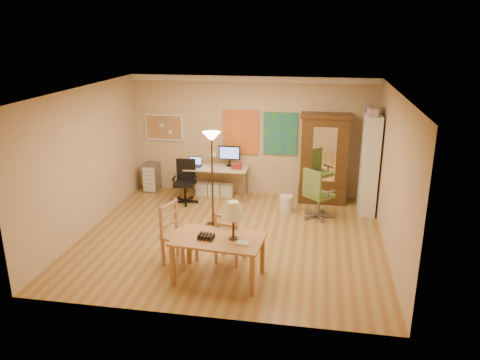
% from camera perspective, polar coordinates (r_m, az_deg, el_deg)
% --- Properties ---
extents(floor, '(5.50, 5.50, 0.00)m').
position_cam_1_polar(floor, '(8.72, -1.04, -7.05)').
color(floor, olive).
rests_on(floor, ground).
extents(crown_molding, '(5.50, 0.08, 0.12)m').
position_cam_1_polar(crown_molding, '(10.37, 1.46, 12.22)').
color(crown_molding, white).
rests_on(crown_molding, floor).
extents(corkboard, '(0.90, 0.04, 0.62)m').
position_cam_1_polar(corkboard, '(11.03, -9.23, 6.36)').
color(corkboard, '#A46E4D').
rests_on(corkboard, floor).
extents(art_panel_left, '(0.80, 0.04, 1.00)m').
position_cam_1_polar(art_panel_left, '(10.61, 0.08, 5.85)').
color(art_panel_left, gold).
rests_on(art_panel_left, floor).
extents(art_panel_right, '(0.75, 0.04, 0.95)m').
position_cam_1_polar(art_panel_right, '(10.50, 4.95, 5.65)').
color(art_panel_right, '#23638F').
rests_on(art_panel_right, floor).
extents(dining_table, '(1.42, 0.94, 1.27)m').
position_cam_1_polar(dining_table, '(7.05, -2.01, -6.19)').
color(dining_table, '#905C2F').
rests_on(dining_table, floor).
extents(ladder_chair_back, '(0.49, 0.47, 0.90)m').
position_cam_1_polar(ladder_chair_back, '(7.71, -1.31, -7.11)').
color(ladder_chair_back, '#A9774D').
rests_on(ladder_chair_back, floor).
extents(ladder_chair_left, '(0.58, 0.59, 1.03)m').
position_cam_1_polar(ladder_chair_left, '(7.73, -7.60, -6.74)').
color(ladder_chair_left, '#A9774D').
rests_on(ladder_chair_left, floor).
extents(torchiere_lamp, '(0.34, 0.34, 1.87)m').
position_cam_1_polar(torchiere_lamp, '(8.75, -3.46, 3.48)').
color(torchiere_lamp, '#3A2617').
rests_on(torchiere_lamp, floor).
extents(computer_desk, '(1.55, 0.68, 1.17)m').
position_cam_1_polar(computer_desk, '(10.67, -3.01, 0.22)').
color(computer_desk, '#C0B38C').
rests_on(computer_desk, floor).
extents(office_chair_black, '(0.59, 0.59, 0.96)m').
position_cam_1_polar(office_chair_black, '(10.40, -6.68, -1.38)').
color(office_chair_black, black).
rests_on(office_chair_black, floor).
extents(office_chair_green, '(0.67, 0.67, 1.05)m').
position_cam_1_polar(office_chair_green, '(9.62, 9.38, -3.00)').
color(office_chair_green, slate).
rests_on(office_chair_green, floor).
extents(drawer_cart, '(0.33, 0.40, 0.67)m').
position_cam_1_polar(drawer_cart, '(11.26, -10.73, 0.37)').
color(drawer_cart, slate).
rests_on(drawer_cart, floor).
extents(armoire, '(1.07, 0.51, 1.97)m').
position_cam_1_polar(armoire, '(10.39, 10.16, 1.90)').
color(armoire, '#3D2410').
rests_on(armoire, floor).
extents(bookshelf, '(0.31, 0.83, 2.06)m').
position_cam_1_polar(bookshelf, '(9.97, 15.47, 1.87)').
color(bookshelf, white).
rests_on(bookshelf, floor).
extents(wastebin, '(0.28, 0.28, 0.36)m').
position_cam_1_polar(wastebin, '(9.87, 5.62, -2.92)').
color(wastebin, silver).
rests_on(wastebin, floor).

